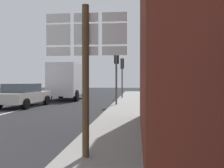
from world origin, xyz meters
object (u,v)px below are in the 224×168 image
object	(u,v)px
traffic_light_far_right	(122,69)
traffic_light_near_right	(116,64)
delivery_truck	(67,81)
route_sign_post	(86,65)
sedan_far	(24,95)

from	to	relation	value
traffic_light_far_right	traffic_light_near_right	size ratio (longest dim) A/B	0.99
delivery_truck	traffic_light_near_right	xyz separation A→B (m)	(4.61, -4.79, 1.04)
delivery_truck	route_sign_post	world-z (taller)	route_sign_post
sedan_far	traffic_light_far_right	size ratio (longest dim) A/B	1.20
route_sign_post	traffic_light_near_right	world-z (taller)	traffic_light_near_right
sedan_far	traffic_light_near_right	size ratio (longest dim) A/B	1.19
traffic_light_far_right	traffic_light_near_right	world-z (taller)	traffic_light_near_right
traffic_light_near_right	traffic_light_far_right	bearing A→B (deg)	90.00
traffic_light_far_right	sedan_far	bearing A→B (deg)	-129.54
sedan_far	delivery_truck	world-z (taller)	delivery_truck
sedan_far	traffic_light_near_right	xyz separation A→B (m)	(5.80, 0.88, 1.93)
sedan_far	traffic_light_far_right	xyz separation A→B (m)	(5.80, 7.03, 1.91)
traffic_light_far_right	traffic_light_near_right	distance (m)	6.14
route_sign_post	traffic_light_near_right	bearing A→B (deg)	91.52
delivery_truck	traffic_light_far_right	bearing A→B (deg)	16.35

